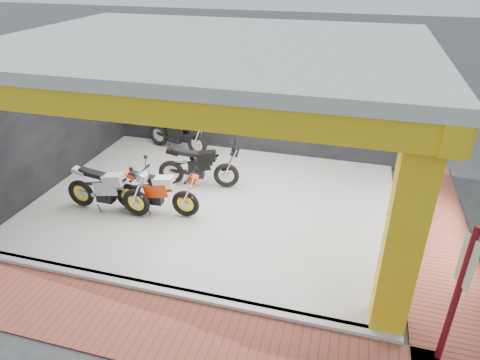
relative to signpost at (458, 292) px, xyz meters
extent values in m
plane|color=#2D2D30|center=(-4.47, 1.19, -1.25)|extent=(80.00, 80.00, 0.00)
cube|color=silver|center=(-4.47, 3.19, -1.20)|extent=(8.00, 6.00, 0.10)
cube|color=beige|center=(-4.47, 3.19, 2.35)|extent=(8.40, 6.40, 0.20)
cube|color=black|center=(-4.47, 6.29, 0.50)|extent=(8.20, 0.20, 3.50)
cube|color=black|center=(-8.57, 3.19, 0.50)|extent=(0.20, 6.20, 3.50)
cube|color=yellow|center=(-0.72, 0.44, 0.50)|extent=(0.50, 0.50, 3.50)
cube|color=yellow|center=(-4.47, 0.19, 2.05)|extent=(8.40, 0.30, 0.40)
cube|color=yellow|center=(-0.47, 3.19, 2.05)|extent=(0.30, 6.40, 0.40)
cube|color=silver|center=(-4.47, 0.17, -1.20)|extent=(8.00, 0.20, 0.10)
cube|color=#963831|center=(-4.47, -0.61, -1.24)|extent=(9.00, 1.40, 0.03)
cube|color=#963831|center=(0.33, 3.19, -1.24)|extent=(1.40, 7.00, 0.03)
cylinder|color=maroon|center=(0.00, 0.00, -0.11)|extent=(0.09, 0.09, 2.28)
cube|color=white|center=(0.00, 0.00, 0.49)|extent=(0.13, 0.31, 0.73)
camera|label=1|loc=(-1.59, -4.85, 3.90)|focal=32.00mm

